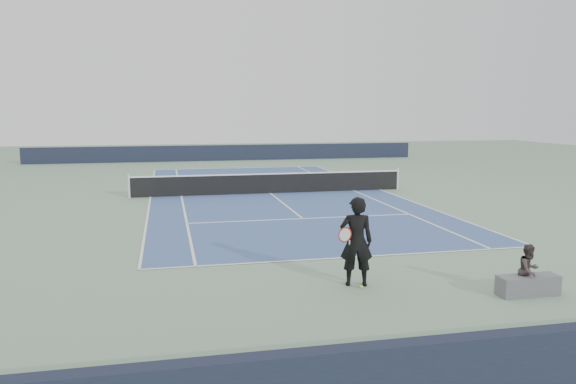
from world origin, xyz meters
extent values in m
plane|color=gray|center=(0.00, 0.00, 0.00)|extent=(80.00, 80.00, 0.00)
cube|color=#3A5489|center=(0.00, 0.00, 0.01)|extent=(10.97, 23.77, 0.01)
cylinder|color=silver|center=(-6.40, 0.00, 0.54)|extent=(0.10, 0.10, 1.07)
cylinder|color=silver|center=(6.40, 0.00, 0.54)|extent=(0.10, 0.10, 1.07)
cube|color=black|center=(0.00, 0.00, 0.46)|extent=(12.80, 0.03, 0.90)
cube|color=white|center=(0.00, 0.00, 0.93)|extent=(12.80, 0.04, 0.06)
cube|color=black|center=(0.00, 17.88, 0.60)|extent=(30.00, 0.25, 1.20)
cube|color=black|center=(0.00, -19.88, 0.60)|extent=(30.00, 0.25, 1.20)
imported|color=black|center=(-0.69, -14.15, 1.00)|extent=(0.86, 0.70, 2.01)
torus|color=#A4160D|center=(-0.97, -14.20, 1.18)|extent=(0.34, 0.18, 0.36)
cylinder|color=white|center=(-0.97, -14.20, 1.18)|extent=(0.29, 0.14, 0.32)
cylinder|color=white|center=(-0.85, -14.17, 0.92)|extent=(0.08, 0.13, 0.27)
sphere|color=yellow|center=(-0.64, -14.39, 0.04)|extent=(0.07, 0.07, 0.07)
cube|color=#5B5A60|center=(2.65, -15.57, 0.21)|extent=(1.38, 0.83, 0.42)
imported|color=#3D3031|center=(2.65, -15.57, 0.54)|extent=(0.66, 0.59, 1.13)
camera|label=1|loc=(-4.76, -25.67, 3.88)|focal=35.00mm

